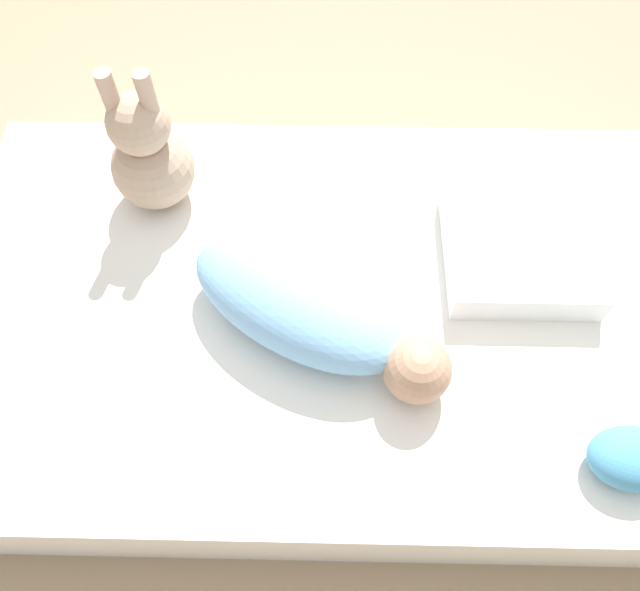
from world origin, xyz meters
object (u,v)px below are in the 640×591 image
Objects in this scene: swaddled_baby at (311,311)px; turtle_plush at (638,459)px; pillow at (519,249)px; bunny_plush at (149,156)px.

turtle_plush is (0.55, -0.25, -0.03)m from swaddled_baby.
pillow is 0.77m from bunny_plush.
swaddled_baby is 1.56× the size of bunny_plush.
pillow is at bearing 108.08° from turtle_plush.
swaddled_baby is 0.45m from pillow.
pillow is 0.44m from turtle_plush.
swaddled_baby is at bearing 155.44° from turtle_plush.
pillow is 0.89× the size of bunny_plush.
bunny_plush is 1.06m from turtle_plush.
pillow is 1.53× the size of turtle_plush.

